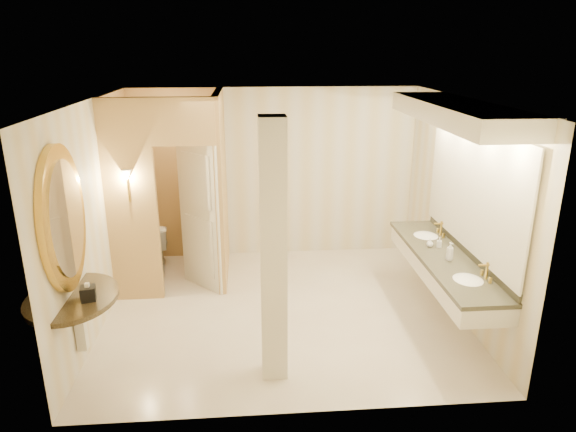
# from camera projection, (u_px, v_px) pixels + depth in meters

# --- Properties ---
(floor) EXTENTS (4.50, 4.50, 0.00)m
(floor) POSITION_uv_depth(u_px,v_px,m) (283.00, 310.00, 6.73)
(floor) COLOR #F0E6CF
(floor) RESTS_ON ground
(ceiling) EXTENTS (4.50, 4.50, 0.00)m
(ceiling) POSITION_uv_depth(u_px,v_px,m) (282.00, 100.00, 5.88)
(ceiling) COLOR silver
(ceiling) RESTS_ON wall_back
(wall_back) EXTENTS (4.50, 0.02, 2.70)m
(wall_back) POSITION_uv_depth(u_px,v_px,m) (273.00, 174.00, 8.20)
(wall_back) COLOR beige
(wall_back) RESTS_ON floor
(wall_front) EXTENTS (4.50, 0.02, 2.70)m
(wall_front) POSITION_uv_depth(u_px,v_px,m) (299.00, 283.00, 4.41)
(wall_front) COLOR beige
(wall_front) RESTS_ON floor
(wall_left) EXTENTS (0.02, 4.00, 2.70)m
(wall_left) POSITION_uv_depth(u_px,v_px,m) (95.00, 217.00, 6.13)
(wall_left) COLOR beige
(wall_left) RESTS_ON floor
(wall_right) EXTENTS (0.02, 4.00, 2.70)m
(wall_right) POSITION_uv_depth(u_px,v_px,m) (460.00, 208.00, 6.48)
(wall_right) COLOR beige
(wall_right) RESTS_ON floor
(toilet_closet) EXTENTS (1.50, 1.55, 2.70)m
(toilet_closet) POSITION_uv_depth(u_px,v_px,m) (196.00, 190.00, 7.12)
(toilet_closet) COLOR tan
(toilet_closet) RESTS_ON floor
(wall_sconce) EXTENTS (0.14, 0.14, 0.42)m
(wall_sconce) POSITION_uv_depth(u_px,v_px,m) (127.00, 176.00, 6.44)
(wall_sconce) COLOR #B6933A
(wall_sconce) RESTS_ON toilet_closet
(vanity) EXTENTS (0.75, 2.73, 2.09)m
(vanity) POSITION_uv_depth(u_px,v_px,m) (453.00, 196.00, 5.99)
(vanity) COLOR silver
(vanity) RESTS_ON floor
(console_shelf) EXTENTS (1.13, 1.13, 2.01)m
(console_shelf) POSITION_uv_depth(u_px,v_px,m) (67.00, 252.00, 5.07)
(console_shelf) COLOR black
(console_shelf) RESTS_ON floor
(pillar) EXTENTS (0.26, 0.26, 2.70)m
(pillar) POSITION_uv_depth(u_px,v_px,m) (273.00, 255.00, 5.02)
(pillar) COLOR silver
(pillar) RESTS_ON floor
(tissue_box) EXTENTS (0.17, 0.17, 0.14)m
(tissue_box) POSITION_uv_depth(u_px,v_px,m) (88.00, 293.00, 5.11)
(tissue_box) COLOR black
(tissue_box) RESTS_ON console_shelf
(toilet) EXTENTS (0.50, 0.79, 0.76)m
(toilet) POSITION_uv_depth(u_px,v_px,m) (155.00, 245.00, 7.89)
(toilet) COLOR white
(toilet) RESTS_ON floor
(soap_bottle_a) EXTENTS (0.07, 0.07, 0.13)m
(soap_bottle_a) POSITION_uv_depth(u_px,v_px,m) (439.00, 242.00, 6.46)
(soap_bottle_a) COLOR beige
(soap_bottle_a) RESTS_ON vanity
(soap_bottle_b) EXTENTS (0.11, 0.11, 0.10)m
(soap_bottle_b) POSITION_uv_depth(u_px,v_px,m) (430.00, 243.00, 6.48)
(soap_bottle_b) COLOR silver
(soap_bottle_b) RESTS_ON vanity
(soap_bottle_c) EXTENTS (0.11, 0.11, 0.22)m
(soap_bottle_c) POSITION_uv_depth(u_px,v_px,m) (450.00, 251.00, 6.05)
(soap_bottle_c) COLOR #C6B28C
(soap_bottle_c) RESTS_ON vanity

